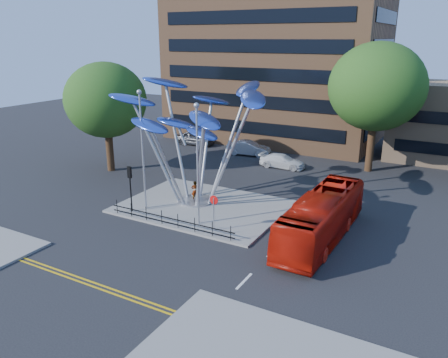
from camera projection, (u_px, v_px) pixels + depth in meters
The scene contains 18 objects.
ground at pixel (167, 240), 27.89m from camera, with size 120.00×120.00×0.00m, color black.
traffic_island at pixel (203, 206), 33.32m from camera, with size 12.00×9.00×0.15m, color slate.
double_yellow_near at pixel (99, 285), 22.90m from camera, with size 40.00×0.12×0.01m, color gold.
double_yellow_far at pixel (95, 287), 22.65m from camera, with size 40.00×0.12×0.01m, color gold.
brick_tower at pixel (279, 15), 52.64m from camera, with size 25.00×15.00×30.00m, color brown.
tree_right at pixel (377, 87), 40.01m from camera, with size 8.80×8.80×12.11m.
tree_left at pixel (106, 100), 40.57m from camera, with size 7.60×7.60×10.32m.
leaf_sculpture at pixel (194, 115), 32.28m from camera, with size 12.72×9.54×9.51m.
street_lamp_left at pixel (142, 140), 31.23m from camera, with size 0.36×0.36×8.80m.
street_lamp_right at pixel (197, 154), 28.58m from camera, with size 0.36×0.36×8.30m.
traffic_light_island at pixel (130, 179), 31.47m from camera, with size 0.28×0.18×3.42m.
no_entry_sign_island at pixel (214, 207), 28.50m from camera, with size 0.60×0.10×2.45m.
pedestrian_railing_front at pixel (170, 220), 29.60m from camera, with size 10.00×0.06×1.00m.
red_bus at pixel (322, 217), 27.64m from camera, with size 2.56×10.93×3.04m, color #A61307.
pedestrian at pixel (195, 191), 34.07m from camera, with size 0.58×0.38×1.60m, color gray.
parked_car_left at pixel (195, 138), 52.60m from camera, with size 1.90×4.71×1.61m, color #3F4147.
parked_car_mid at pixel (249, 148), 47.90m from camera, with size 1.66×4.77×1.57m, color #A5A7AD.
parked_car_right at pixel (282, 161), 43.35m from camera, with size 1.85×4.55×1.32m, color silver.
Camera 1 is at (15.47, -20.36, 12.36)m, focal length 35.00 mm.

